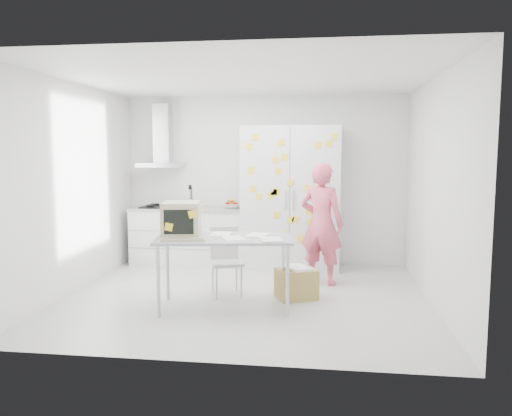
# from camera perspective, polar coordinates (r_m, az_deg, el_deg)

# --- Properties ---
(floor) EXTENTS (4.50, 4.00, 0.02)m
(floor) POSITION_cam_1_polar(r_m,az_deg,el_deg) (6.38, -1.13, -10.17)
(floor) COLOR silver
(floor) RESTS_ON ground
(walls) EXTENTS (4.52, 4.01, 2.70)m
(walls) POSITION_cam_1_polar(r_m,az_deg,el_deg) (6.84, -0.25, 2.57)
(walls) COLOR white
(walls) RESTS_ON ground
(ceiling) EXTENTS (4.50, 4.00, 0.02)m
(ceiling) POSITION_cam_1_polar(r_m,az_deg,el_deg) (6.17, -1.18, 14.70)
(ceiling) COLOR white
(ceiling) RESTS_ON walls
(counter_run) EXTENTS (1.84, 0.63, 1.28)m
(counter_run) POSITION_cam_1_polar(r_m,az_deg,el_deg) (8.14, -7.70, -3.09)
(counter_run) COLOR white
(counter_run) RESTS_ON ground
(range_hood) EXTENTS (0.70, 0.48, 1.01)m
(range_hood) POSITION_cam_1_polar(r_m,az_deg,el_deg) (8.29, -10.66, 7.35)
(range_hood) COLOR silver
(range_hood) RESTS_ON walls
(tall_cabinet) EXTENTS (1.50, 0.68, 2.20)m
(tall_cabinet) POSITION_cam_1_polar(r_m,az_deg,el_deg) (7.76, 4.00, 1.17)
(tall_cabinet) COLOR silver
(tall_cabinet) RESTS_ON ground
(person) EXTENTS (0.72, 0.60, 1.67)m
(person) POSITION_cam_1_polar(r_m,az_deg,el_deg) (6.87, 7.48, -1.78)
(person) COLOR #DC556D
(person) RESTS_ON ground
(desk) EXTENTS (1.65, 0.99, 1.23)m
(desk) POSITION_cam_1_polar(r_m,az_deg,el_deg) (5.81, -6.76, -2.29)
(desk) COLOR #9A9EA4
(desk) RESTS_ON ground
(chair) EXTENTS (0.50, 0.50, 0.85)m
(chair) POSITION_cam_1_polar(r_m,az_deg,el_deg) (6.40, -3.48, -5.56)
(chair) COLOR beige
(chair) RESTS_ON ground
(cardboard_box) EXTENTS (0.58, 0.53, 0.41)m
(cardboard_box) POSITION_cam_1_polar(r_m,az_deg,el_deg) (6.27, 4.63, -8.56)
(cardboard_box) COLOR #A99249
(cardboard_box) RESTS_ON ground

